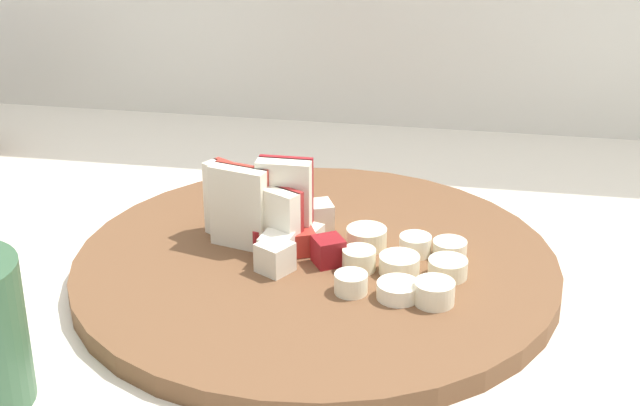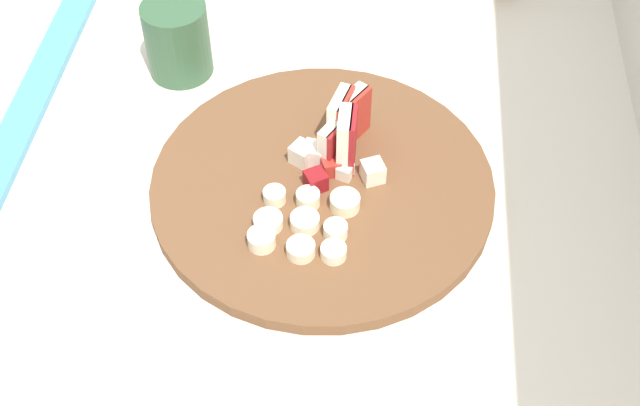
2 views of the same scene
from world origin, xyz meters
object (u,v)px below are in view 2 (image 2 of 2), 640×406
(apple_wedge_fan, at_px, (345,129))
(apple_dice_pile, at_px, (329,163))
(cutting_board, at_px, (322,185))
(banana_slice_rows, at_px, (303,223))
(small_jar, at_px, (177,40))

(apple_wedge_fan, bearing_deg, apple_dice_pile, -22.48)
(cutting_board, xyz_separation_m, apple_dice_pile, (-0.02, 0.01, 0.02))
(apple_wedge_fan, relative_size, banana_slice_rows, 0.81)
(apple_wedge_fan, height_order, apple_dice_pile, apple_wedge_fan)
(cutting_board, bearing_deg, small_jar, -133.32)
(small_jar, bearing_deg, apple_wedge_fan, 57.96)
(small_jar, bearing_deg, banana_slice_rows, 35.86)
(apple_dice_pile, distance_m, small_jar, 0.25)
(apple_wedge_fan, xyz_separation_m, banana_slice_rows, (0.11, -0.03, -0.02))
(banana_slice_rows, height_order, small_jar, small_jar)
(cutting_board, height_order, small_jar, small_jar)
(banana_slice_rows, xyz_separation_m, small_jar, (-0.24, -0.17, 0.02))
(cutting_board, xyz_separation_m, banana_slice_rows, (0.06, -0.01, 0.01))
(apple_dice_pile, bearing_deg, cutting_board, -20.05)
(apple_wedge_fan, height_order, banana_slice_rows, apple_wedge_fan)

